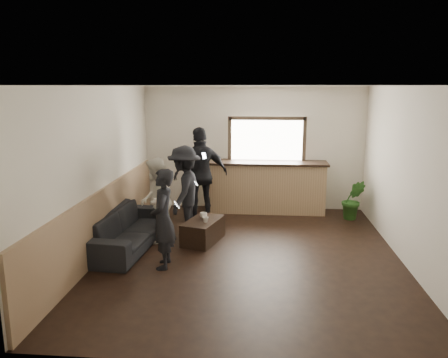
# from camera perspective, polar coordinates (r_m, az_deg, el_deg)

# --- Properties ---
(ground) EXTENTS (5.00, 6.00, 0.01)m
(ground) POSITION_cam_1_polar(r_m,az_deg,el_deg) (7.49, 3.20, -9.87)
(ground) COLOR black
(room_shell) EXTENTS (5.01, 6.01, 2.80)m
(room_shell) POSITION_cam_1_polar(r_m,az_deg,el_deg) (7.14, -2.59, 1.32)
(room_shell) COLOR silver
(room_shell) RESTS_ON ground
(bar_counter) EXTENTS (2.70, 0.68, 2.13)m
(bar_counter) POSITION_cam_1_polar(r_m,az_deg,el_deg) (9.88, 5.50, -0.61)
(bar_counter) COLOR #9D7B55
(bar_counter) RESTS_ON ground
(sofa) EXTENTS (1.07, 2.32, 0.66)m
(sofa) POSITION_cam_1_polar(r_m,az_deg,el_deg) (7.93, -12.55, -6.38)
(sofa) COLOR black
(sofa) RESTS_ON ground
(coffee_table) EXTENTS (0.75, 1.02, 0.41)m
(coffee_table) POSITION_cam_1_polar(r_m,az_deg,el_deg) (8.04, -2.76, -6.77)
(coffee_table) COLOR black
(coffee_table) RESTS_ON ground
(cup_a) EXTENTS (0.17, 0.17, 0.10)m
(cup_a) POSITION_cam_1_polar(r_m,az_deg,el_deg) (8.09, -2.70, -4.76)
(cup_a) COLOR silver
(cup_a) RESTS_ON coffee_table
(cup_b) EXTENTS (0.14, 0.14, 0.10)m
(cup_b) POSITION_cam_1_polar(r_m,az_deg,el_deg) (7.84, -2.42, -5.32)
(cup_b) COLOR silver
(cup_b) RESTS_ON coffee_table
(potted_plant) EXTENTS (0.50, 0.41, 0.86)m
(potted_plant) POSITION_cam_1_polar(r_m,az_deg,el_deg) (9.68, 16.52, -2.61)
(potted_plant) COLOR #2D6623
(potted_plant) RESTS_ON ground
(person_a) EXTENTS (0.48, 0.61, 1.57)m
(person_a) POSITION_cam_1_polar(r_m,az_deg,el_deg) (6.83, -7.97, -5.18)
(person_a) COLOR black
(person_a) RESTS_ON ground
(person_b) EXTENTS (0.67, 0.82, 1.55)m
(person_b) POSITION_cam_1_polar(r_m,az_deg,el_deg) (7.98, -8.91, -2.78)
(person_b) COLOR white
(person_b) RESTS_ON ground
(person_c) EXTENTS (0.73, 1.16, 1.71)m
(person_c) POSITION_cam_1_polar(r_m,az_deg,el_deg) (8.29, -5.19, -1.54)
(person_c) COLOR black
(person_c) RESTS_ON ground
(person_d) EXTENTS (1.25, 0.94, 1.98)m
(person_d) POSITION_cam_1_polar(r_m,az_deg,el_deg) (9.11, -3.02, 0.58)
(person_d) COLOR black
(person_d) RESTS_ON ground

